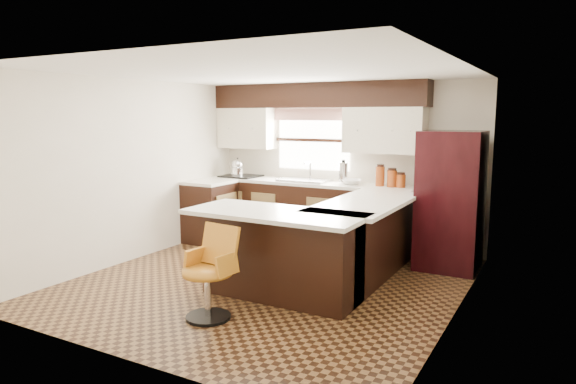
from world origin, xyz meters
The scene contains 30 objects.
floor centered at (0.00, 0.00, 0.00)m, with size 4.40×4.40×0.00m, color #49301A.
ceiling centered at (0.00, 0.00, 2.40)m, with size 4.40×4.40×0.00m, color silver.
wall_back centered at (0.00, 2.20, 1.20)m, with size 4.40×4.40×0.00m, color beige.
wall_front centered at (0.00, -2.20, 1.20)m, with size 4.40×4.40×0.00m, color beige.
wall_left centered at (-2.10, 0.00, 1.20)m, with size 4.40×4.40×0.00m, color beige.
wall_right centered at (2.10, 0.00, 1.20)m, with size 4.40×4.40×0.00m, color beige.
base_cab_back centered at (-0.45, 1.90, 0.45)m, with size 3.30×0.60×0.90m, color black.
base_cab_left centered at (-1.80, 1.25, 0.45)m, with size 0.60×0.70×0.90m, color black.
counter_back centered at (-0.45, 1.90, 0.92)m, with size 3.30×0.60×0.04m, color silver.
counter_left centered at (-1.80, 1.25, 0.92)m, with size 0.60×0.70×0.04m, color silver.
soffit centered at (-0.40, 2.03, 2.22)m, with size 3.40×0.35×0.36m, color black.
upper_cab_left centered at (-1.62, 2.03, 1.72)m, with size 0.94×0.35×0.64m, color beige.
upper_cab_right centered at (0.68, 2.03, 1.72)m, with size 1.14×0.35×0.64m, color beige.
window_pane centered at (-0.50, 2.18, 1.55)m, with size 1.20×0.02×0.90m, color white.
valance centered at (-0.50, 2.14, 1.94)m, with size 1.30×0.06×0.18m, color #D19B93.
sink centered at (-0.50, 1.88, 0.96)m, with size 0.75×0.45×0.03m, color #B2B2B7.
dishwasher centered at (0.55, 1.61, 0.43)m, with size 0.58×0.03×0.78m, color black.
cooktop centered at (-1.65, 1.88, 0.96)m, with size 0.58×0.50×0.03m, color black.
peninsula_long centered at (0.90, 0.62, 0.45)m, with size 0.60×1.95×0.90m, color black.
peninsula_return centered at (0.38, -0.35, 0.45)m, with size 1.65×0.60×0.90m, color black.
counter_pen_long centered at (0.95, 0.62, 0.92)m, with size 0.84×1.95×0.04m, color silver.
counter_pen_return centered at (0.35, -0.44, 0.92)m, with size 1.89×0.84×0.04m, color silver.
refrigerator centered at (1.71, 1.58, 0.87)m, with size 0.75×0.72×1.74m, color black.
bar_chair centered at (0.05, -1.21, 0.44)m, with size 0.47×0.47×0.89m, color #BD751C, non-canonical shape.
kettle centered at (-1.71, 1.88, 1.11)m, with size 0.21×0.21×0.28m, color silver, non-canonical shape.
percolator centered at (0.12, 1.90, 1.10)m, with size 0.13×0.13×0.31m, color silver.
mixing_bowl centered at (0.25, 1.90, 0.98)m, with size 0.29×0.29×0.07m, color white.
canister_large centered at (0.67, 1.92, 1.08)m, with size 0.12×0.12×0.28m, color #8D3A12.
canister_med centered at (0.84, 1.92, 1.06)m, with size 0.14×0.14×0.23m, color #8D3A12.
canister_small centered at (0.97, 1.92, 1.03)m, with size 0.13×0.13×0.18m, color #8D3A12.
Camera 1 is at (2.99, -4.94, 1.93)m, focal length 32.00 mm.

